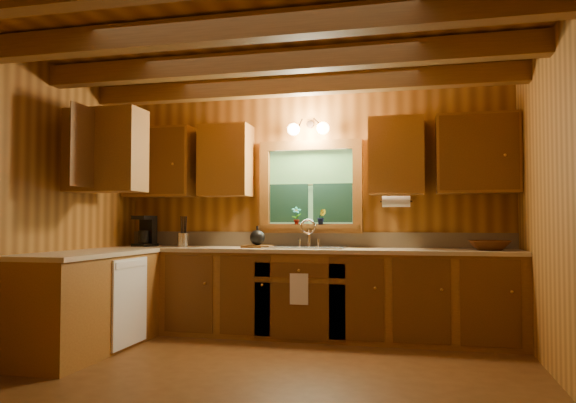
# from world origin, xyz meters

# --- Properties ---
(room) EXTENTS (4.20, 4.20, 4.20)m
(room) POSITION_xyz_m (0.00, 0.00, 1.30)
(room) COLOR #553314
(room) RESTS_ON ground
(ceiling_beams) EXTENTS (4.20, 2.54, 0.18)m
(ceiling_beams) POSITION_xyz_m (0.00, 0.00, 2.49)
(ceiling_beams) COLOR brown
(ceiling_beams) RESTS_ON room
(base_cabinets) EXTENTS (4.20, 2.22, 0.86)m
(base_cabinets) POSITION_xyz_m (-0.49, 1.28, 0.43)
(base_cabinets) COLOR brown
(base_cabinets) RESTS_ON ground
(countertop) EXTENTS (4.20, 2.24, 0.04)m
(countertop) POSITION_xyz_m (-0.48, 1.29, 0.88)
(countertop) COLOR tan
(countertop) RESTS_ON base_cabinets
(backsplash) EXTENTS (4.20, 0.02, 0.16)m
(backsplash) POSITION_xyz_m (0.00, 1.89, 0.98)
(backsplash) COLOR tan
(backsplash) RESTS_ON room
(dishwasher_panel) EXTENTS (0.02, 0.60, 0.80)m
(dishwasher_panel) POSITION_xyz_m (-1.47, 0.68, 0.43)
(dishwasher_panel) COLOR white
(dishwasher_panel) RESTS_ON base_cabinets
(upper_cabinets) EXTENTS (4.19, 1.77, 0.78)m
(upper_cabinets) POSITION_xyz_m (-0.56, 1.42, 1.84)
(upper_cabinets) COLOR brown
(upper_cabinets) RESTS_ON room
(window) EXTENTS (1.12, 0.08, 1.00)m
(window) POSITION_xyz_m (0.00, 1.87, 1.53)
(window) COLOR brown
(window) RESTS_ON room
(window_sill) EXTENTS (1.06, 0.14, 0.04)m
(window_sill) POSITION_xyz_m (0.00, 1.82, 1.12)
(window_sill) COLOR brown
(window_sill) RESTS_ON room
(wall_sconce) EXTENTS (0.45, 0.21, 0.17)m
(wall_sconce) POSITION_xyz_m (0.00, 1.75, 2.16)
(wall_sconce) COLOR black
(wall_sconce) RESTS_ON room
(paper_towel_roll) EXTENTS (0.27, 0.11, 0.11)m
(paper_towel_roll) POSITION_xyz_m (0.92, 1.53, 1.37)
(paper_towel_roll) COLOR white
(paper_towel_roll) RESTS_ON upper_cabinets
(dish_towel) EXTENTS (0.18, 0.01, 0.30)m
(dish_towel) POSITION_xyz_m (0.00, 1.26, 0.52)
(dish_towel) COLOR white
(dish_towel) RESTS_ON base_cabinets
(sink) EXTENTS (0.82, 0.48, 0.43)m
(sink) POSITION_xyz_m (0.00, 1.60, 0.86)
(sink) COLOR silver
(sink) RESTS_ON countertop
(coffee_maker) EXTENTS (0.19, 0.24, 0.34)m
(coffee_maker) POSITION_xyz_m (-1.82, 1.64, 1.07)
(coffee_maker) COLOR black
(coffee_maker) RESTS_ON countertop
(utensil_crock) EXTENTS (0.12, 0.12, 0.33)m
(utensil_crock) POSITION_xyz_m (-1.36, 1.60, 0.98)
(utensil_crock) COLOR silver
(utensil_crock) RESTS_ON countertop
(cutting_board) EXTENTS (0.30, 0.22, 0.03)m
(cutting_board) POSITION_xyz_m (-0.51, 1.55, 0.91)
(cutting_board) COLOR #5B3513
(cutting_board) RESTS_ON countertop
(teakettle) EXTENTS (0.16, 0.16, 0.20)m
(teakettle) POSITION_xyz_m (-0.51, 1.55, 1.01)
(teakettle) COLOR black
(teakettle) RESTS_ON cutting_board
(wicker_basket) EXTENTS (0.39, 0.39, 0.09)m
(wicker_basket) POSITION_xyz_m (1.79, 1.57, 0.95)
(wicker_basket) COLOR #48230C
(wicker_basket) RESTS_ON countertop
(potted_plant_left) EXTENTS (0.12, 0.10, 0.20)m
(potted_plant_left) POSITION_xyz_m (-0.14, 1.79, 1.24)
(potted_plant_left) COLOR #5B3513
(potted_plant_left) RESTS_ON window_sill
(potted_plant_right) EXTENTS (0.11, 0.10, 0.17)m
(potted_plant_right) POSITION_xyz_m (0.13, 1.80, 1.22)
(potted_plant_right) COLOR #5B3513
(potted_plant_right) RESTS_ON window_sill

